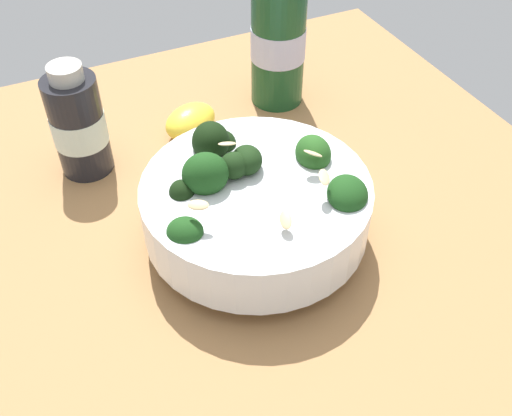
% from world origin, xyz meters
% --- Properties ---
extents(ground_plane, '(0.67, 0.67, 0.05)m').
position_xyz_m(ground_plane, '(0.00, 0.00, -0.02)').
color(ground_plane, '#996D42').
extents(bowl_of_broccoli, '(0.21, 0.21, 0.11)m').
position_xyz_m(bowl_of_broccoli, '(-0.03, -0.05, 0.05)').
color(bowl_of_broccoli, white).
rests_on(bowl_of_broccoli, ground_plane).
extents(lemon_wedge, '(0.08, 0.07, 0.04)m').
position_xyz_m(lemon_wedge, '(-0.02, 0.13, 0.02)').
color(lemon_wedge, yellow).
rests_on(lemon_wedge, ground_plane).
extents(bottle_tall, '(0.07, 0.07, 0.17)m').
position_xyz_m(bottle_tall, '(0.10, 0.16, 0.08)').
color(bottle_tall, '#194723').
rests_on(bottle_tall, ground_plane).
extents(bottle_short, '(0.06, 0.06, 0.13)m').
position_xyz_m(bottle_short, '(-0.15, 0.12, 0.06)').
color(bottle_short, black).
rests_on(bottle_short, ground_plane).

